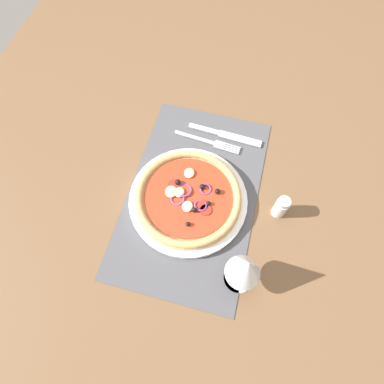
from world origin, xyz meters
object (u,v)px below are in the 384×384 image
object	(u,v)px
plate	(188,200)
pepper_shaker	(281,207)
pizza	(188,197)
wine_glass	(245,269)
knife	(226,135)
fork	(211,142)

from	to	relation	value
plate	pepper_shaker	world-z (taller)	pepper_shaker
pizza	pepper_shaker	xyz separation A→B (cm)	(-2.83, 21.38, 0.33)
plate	pepper_shaker	bearing A→B (deg)	97.57
pepper_shaker	pizza	bearing A→B (deg)	-82.47
wine_glass	pepper_shaker	bearing A→B (deg)	160.87
wine_glass	plate	bearing A→B (deg)	-134.02
knife	wine_glass	size ratio (longest dim) A/B	1.35
pizza	plate	bearing A→B (deg)	16.15
knife	pepper_shaker	world-z (taller)	pepper_shaker
fork	pepper_shaker	distance (cm)	25.09
fork	pepper_shaker	size ratio (longest dim) A/B	2.70
knife	fork	bearing A→B (deg)	-131.75
pizza	wine_glass	size ratio (longest dim) A/B	1.69
plate	pizza	world-z (taller)	pizza
knife	plate	bearing A→B (deg)	-99.26
pizza	pepper_shaker	distance (cm)	21.57
pizza	knife	world-z (taller)	pizza
plate	knife	xyz separation A→B (cm)	(-21.05, 4.67, -0.47)
plate	wine_glass	xyz separation A→B (cm)	(14.76, 15.27, 9.03)
fork	wine_glass	bearing A→B (deg)	-61.86
pizza	fork	bearing A→B (deg)	175.58
plate	fork	distance (cm)	17.81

